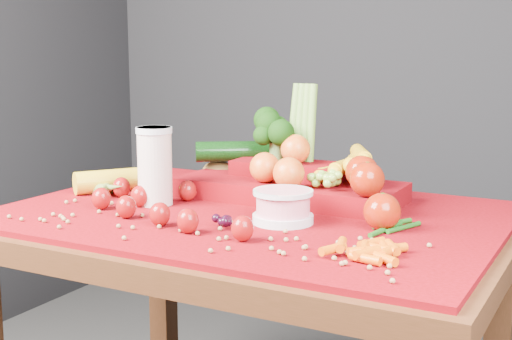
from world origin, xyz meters
The scene contains 12 objects.
table centered at (0.00, 0.00, 0.66)m, with size 1.10×0.80×0.75m.
red_cloth centered at (0.00, 0.00, 0.76)m, with size 1.05×0.75×0.01m, color maroon.
milk_glass centered at (-0.22, -0.04, 0.86)m, with size 0.08×0.08×0.18m.
yogurt_bowl centered at (0.10, -0.06, 0.80)m, with size 0.12×0.12×0.07m.
strawberry_scatter centered at (-0.16, -0.13, 0.79)m, with size 0.48×0.28×0.05m.
dark_grape_cluster centered at (0.01, -0.15, 0.78)m, with size 0.06×0.05×0.03m, color black, non-canonical shape.
soybean_scatter centered at (0.00, -0.20, 0.77)m, with size 0.84×0.24×0.01m, color #A17545, non-canonical shape.
corn_ear centered at (-0.39, -0.01, 0.78)m, with size 0.25×0.27×0.06m.
potato centered at (-0.22, 0.22, 0.79)m, with size 0.09×0.07×0.06m, color brown.
baby_carrot_pile centered at (0.33, -0.21, 0.78)m, with size 0.17×0.17×0.03m, color #D65207, non-canonical shape.
green_bean_pile centered at (0.32, -0.01, 0.77)m, with size 0.14×0.12×0.01m, color #155012, non-canonical shape.
produce_mound centered at (0.04, 0.16, 0.82)m, with size 0.60×0.39×0.27m.
Camera 1 is at (0.72, -1.33, 1.12)m, focal length 50.00 mm.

